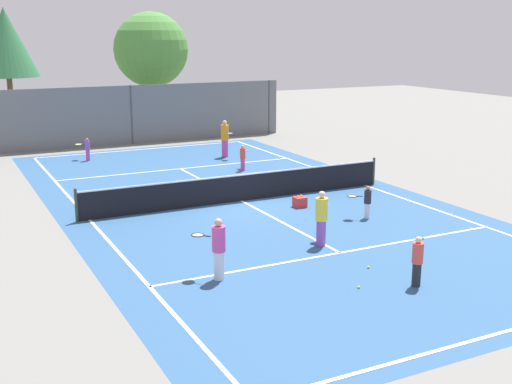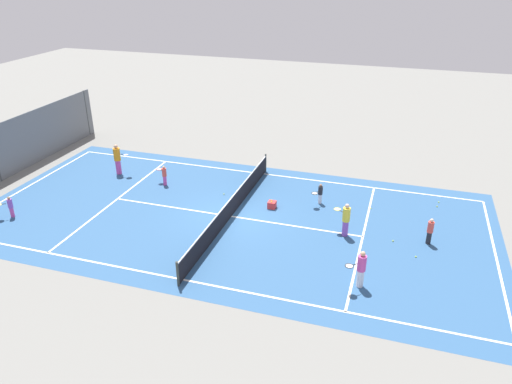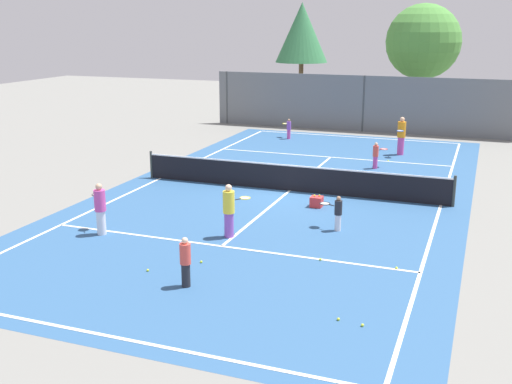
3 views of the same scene
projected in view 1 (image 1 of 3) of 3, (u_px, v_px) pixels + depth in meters
The scene contains 21 objects.
ground_plane at pixel (241, 201), 23.49m from camera, with size 80.00×80.00×0.00m, color slate.
court_surface at pixel (241, 201), 23.49m from camera, with size 13.00×25.00×0.01m.
tennis_net at pixel (241, 187), 23.37m from camera, with size 11.90×0.10×1.10m.
perimeter_fence at pixel (131, 115), 35.25m from camera, with size 18.00×0.12×3.20m.
tree_0 at pixel (151, 50), 39.40m from camera, with size 4.54×4.54×7.24m.
tree_1 at pixel (6, 43), 37.07m from camera, with size 3.54×3.54×7.40m.
player_0 at pixel (87, 149), 30.81m from camera, with size 0.67×0.75×1.09m.
player_1 at pixel (218, 248), 15.84m from camera, with size 0.78×0.83×1.58m.
player_2 at pixel (225, 138), 31.63m from camera, with size 0.39×0.96×1.81m.
player_3 at pixel (417, 261), 15.46m from camera, with size 0.27×0.27×1.25m.
player_4 at pixel (366, 201), 21.19m from camera, with size 0.81×0.54×1.09m.
player_5 at pixel (243, 157), 28.59m from camera, with size 0.62×0.79×1.15m.
player_6 at pixel (321, 217), 18.41m from camera, with size 0.73×0.87×1.61m.
ball_crate at pixel (300, 202), 22.66m from camera, with size 0.40×0.39×0.43m.
tennis_ball_1 at pixel (359, 287), 15.45m from camera, with size 0.07×0.07×0.07m, color #CCE533.
tennis_ball_2 at pixel (423, 238), 19.14m from camera, with size 0.07×0.07×0.07m, color #CCE533.
tennis_ball_3 at pixel (278, 187), 25.51m from camera, with size 0.07×0.07×0.07m, color #CCE533.
tennis_ball_4 at pixel (368, 267), 16.77m from camera, with size 0.07×0.07×0.07m, color #CCE533.
tennis_ball_5 at pixel (234, 163), 30.26m from camera, with size 0.07×0.07×0.07m, color #CCE533.
tennis_ball_6 at pixel (470, 228), 20.11m from camera, with size 0.07×0.07×0.07m, color #CCE533.
tennis_ball_7 at pixel (351, 182), 26.26m from camera, with size 0.07×0.07×0.07m, color #CCE533.
Camera 1 is at (-9.73, -20.55, 5.96)m, focal length 45.27 mm.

